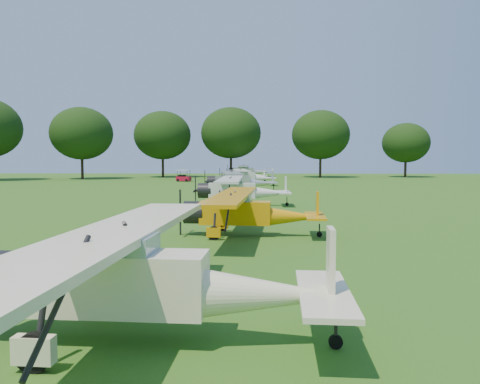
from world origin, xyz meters
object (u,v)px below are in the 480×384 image
(aircraft_5, at_px, (246,175))
(golf_cart, at_px, (183,178))
(aircraft_1, at_px, (143,273))
(aircraft_6, at_px, (245,174))
(aircraft_3, at_px, (239,188))
(aircraft_2, at_px, (246,209))
(aircraft_4, at_px, (238,180))
(aircraft_7, at_px, (247,170))

(aircraft_5, xyz_separation_m, golf_cart, (-9.46, 11.30, -0.72))
(aircraft_1, distance_m, aircraft_6, 61.79)
(aircraft_6, relative_size, golf_cart, 4.27)
(aircraft_3, bearing_deg, aircraft_6, 90.59)
(aircraft_2, relative_size, aircraft_5, 0.90)
(aircraft_4, bearing_deg, aircraft_5, 81.56)
(aircraft_1, xyz_separation_m, aircraft_4, (0.58, 37.66, 0.04))
(aircraft_3, relative_size, aircraft_4, 0.95)
(aircraft_2, bearing_deg, golf_cart, 105.60)
(aircraft_4, xyz_separation_m, aircraft_6, (0.32, 24.12, -0.19))
(aircraft_1, bearing_deg, aircraft_3, 90.96)
(aircraft_3, distance_m, aircraft_6, 36.86)
(aircraft_2, xyz_separation_m, aircraft_5, (-0.55, 38.23, 0.13))
(aircraft_3, relative_size, aircraft_7, 0.90)
(aircraft_1, relative_size, aircraft_2, 1.09)
(aircraft_4, xyz_separation_m, aircraft_7, (0.50, 38.04, 0.09))
(aircraft_1, bearing_deg, golf_cart, 101.08)
(aircraft_1, xyz_separation_m, aircraft_6, (0.90, 61.78, -0.15))
(aircraft_2, bearing_deg, aircraft_5, 95.00)
(aircraft_5, xyz_separation_m, aircraft_6, (-0.25, 11.72, -0.18))
(aircraft_4, height_order, aircraft_6, aircraft_4)
(aircraft_5, bearing_deg, aircraft_7, 85.56)
(aircraft_6, xyz_separation_m, golf_cart, (-9.21, -0.43, -0.54))
(aircraft_2, relative_size, aircraft_3, 0.93)
(aircraft_2, relative_size, golf_cart, 4.43)
(golf_cart, bearing_deg, aircraft_2, -61.94)
(aircraft_4, bearing_deg, golf_cart, 104.75)
(aircraft_4, bearing_deg, aircraft_1, -96.70)
(aircraft_6, height_order, golf_cart, aircraft_6)
(aircraft_1, distance_m, aircraft_7, 75.70)
(aircraft_2, xyz_separation_m, aircraft_6, (-0.81, 49.96, -0.04))
(aircraft_5, height_order, aircraft_7, aircraft_7)
(aircraft_3, height_order, golf_cart, aircraft_3)
(aircraft_3, xyz_separation_m, aircraft_7, (0.03, 50.77, 0.15))
(aircraft_6, bearing_deg, aircraft_5, -98.25)
(aircraft_4, relative_size, aircraft_6, 1.17)
(aircraft_2, height_order, golf_cart, aircraft_2)
(aircraft_4, height_order, aircraft_5, aircraft_4)
(aircraft_2, height_order, aircraft_7, aircraft_7)
(aircraft_4, bearing_deg, aircraft_3, -93.70)
(aircraft_3, height_order, aircraft_7, aircraft_7)
(aircraft_2, xyz_separation_m, golf_cart, (-10.01, 49.53, -0.58))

